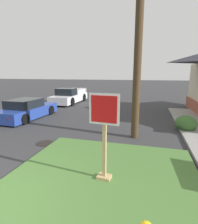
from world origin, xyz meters
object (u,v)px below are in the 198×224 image
(parked_sedan_blue, at_px, (27,110))
(utility_pole, at_px, (140,8))
(pickup_truck_white, at_px, (69,97))
(stop_sign, at_px, (104,138))
(manhole_cover, at_px, (45,143))

(parked_sedan_blue, distance_m, utility_pole, 8.71)
(parked_sedan_blue, xyz_separation_m, pickup_truck_white, (0.06, 6.37, 0.07))
(stop_sign, distance_m, pickup_truck_white, 13.56)
(parked_sedan_blue, bearing_deg, manhole_cover, -45.72)
(stop_sign, relative_size, manhole_cover, 3.28)
(manhole_cover, distance_m, parked_sedan_blue, 5.03)
(parked_sedan_blue, bearing_deg, pickup_truck_white, 89.48)
(manhole_cover, xyz_separation_m, utility_pole, (3.52, 1.73, 5.36))
(stop_sign, height_order, pickup_truck_white, stop_sign)
(manhole_cover, relative_size, pickup_truck_white, 0.14)
(utility_pole, bearing_deg, stop_sign, -97.84)
(utility_pole, bearing_deg, manhole_cover, -153.76)
(utility_pole, bearing_deg, parked_sedan_blue, 165.23)
(parked_sedan_blue, bearing_deg, stop_sign, -40.43)
(stop_sign, height_order, parked_sedan_blue, stop_sign)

